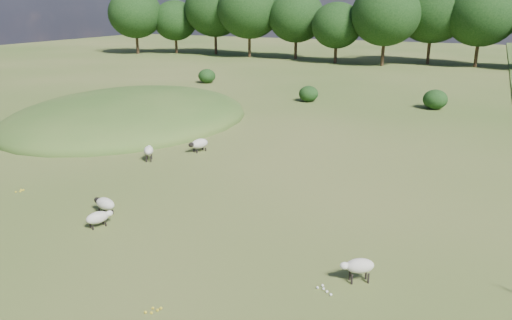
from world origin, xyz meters
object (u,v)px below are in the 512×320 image
at_px(sheep_2, 98,217).
at_px(sheep_6, 199,144).
at_px(sheep_0, 114,139).
at_px(sheep_1, 105,204).
at_px(sheep_3, 149,150).
at_px(sheep_5, 359,266).

xyz_separation_m(sheep_2, sheep_6, (-1.83, 10.28, 0.08)).
xyz_separation_m(sheep_0, sheep_6, (4.70, 1.74, -0.13)).
relative_size(sheep_1, sheep_3, 1.05).
distance_m(sheep_0, sheep_3, 3.24).
distance_m(sheep_1, sheep_6, 9.23).
relative_size(sheep_1, sheep_2, 1.07).
xyz_separation_m(sheep_1, sheep_5, (10.56, -0.79, 0.12)).
bearing_deg(sheep_6, sheep_3, -9.72).
bearing_deg(sheep_5, sheep_2, -29.64).
height_order(sheep_3, sheep_5, sheep_3).
height_order(sheep_0, sheep_3, sheep_0).
height_order(sheep_2, sheep_3, sheep_3).
bearing_deg(sheep_6, sheep_5, 71.26).
height_order(sheep_3, sheep_6, sheep_3).
bearing_deg(sheep_1, sheep_2, 132.15).
relative_size(sheep_2, sheep_6, 0.82).
xyz_separation_m(sheep_3, sheep_5, (13.30, -7.36, -0.03)).
bearing_deg(sheep_5, sheep_3, -60.48).
bearing_deg(sheep_2, sheep_1, 54.01).
xyz_separation_m(sheep_0, sheep_3, (3.12, -0.85, -0.04)).
bearing_deg(sheep_2, sheep_6, 33.33).
relative_size(sheep_1, sheep_5, 1.10).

